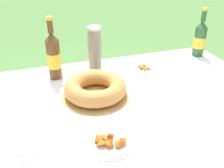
{
  "coord_description": "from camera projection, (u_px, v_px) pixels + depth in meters",
  "views": [
    {
      "loc": [
        -0.33,
        -0.77,
        1.32
      ],
      "look_at": [
        -0.02,
        0.18,
        0.77
      ],
      "focal_mm": 40.0,
      "sensor_mm": 36.0,
      "label": 1
    }
  ],
  "objects": [
    {
      "name": "garden_table",
      "position": [
        130.0,
        128.0,
        1.06
      ],
      "size": [
        1.5,
        1.2,
        0.7
      ],
      "color": "brown",
      "rests_on": "ground_plane"
    },
    {
      "name": "tablecloth",
      "position": [
        131.0,
        119.0,
        1.04
      ],
      "size": [
        1.51,
        1.21,
        0.1
      ],
      "color": "white",
      "rests_on": "garden_table"
    },
    {
      "name": "bundt_cake",
      "position": [
        95.0,
        88.0,
        1.15
      ],
      "size": [
        0.32,
        0.32,
        0.08
      ],
      "color": "#B78447",
      "rests_on": "tablecloth"
    },
    {
      "name": "cup_stack",
      "position": [
        95.0,
        50.0,
        1.35
      ],
      "size": [
        0.07,
        0.07,
        0.25
      ],
      "color": "beige",
      "rests_on": "tablecloth"
    },
    {
      "name": "cider_bottle_green",
      "position": [
        200.0,
        39.0,
        1.56
      ],
      "size": [
        0.07,
        0.07,
        0.3
      ],
      "color": "#2D562D",
      "rests_on": "tablecloth"
    },
    {
      "name": "cider_bottle_amber",
      "position": [
        54.0,
        56.0,
        1.28
      ],
      "size": [
        0.07,
        0.07,
        0.32
      ],
      "color": "brown",
      "rests_on": "tablecloth"
    },
    {
      "name": "snack_plate_right",
      "position": [
        143.0,
        69.0,
        1.4
      ],
      "size": [
        0.2,
        0.2,
        0.05
      ],
      "color": "white",
      "rests_on": "tablecloth"
    },
    {
      "name": "snack_plate_far",
      "position": [
        110.0,
        140.0,
        0.89
      ],
      "size": [
        0.19,
        0.19,
        0.05
      ],
      "color": "white",
      "rests_on": "tablecloth"
    }
  ]
}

